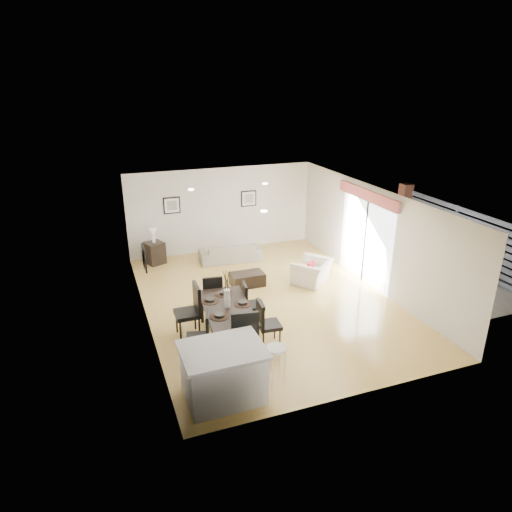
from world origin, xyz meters
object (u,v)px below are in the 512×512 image
object	(u,v)px
dining_chair_efar	(250,301)
bar_stool	(276,353)
dining_chair_head	(246,340)
kitchen_island	(223,373)
dining_table	(227,310)
sofa	(230,252)
dining_chair_foot	(212,293)
dining_chair_enear	(265,321)
side_table	(155,253)
dining_chair_wnear	(202,333)
armchair	(312,272)
coffee_table	(247,279)
dining_chair_wfar	(192,308)

from	to	relation	value
dining_chair_efar	bar_stool	size ratio (longest dim) A/B	1.26
dining_chair_head	kitchen_island	bearing A→B (deg)	-126.87
dining_chair_efar	dining_table	bearing A→B (deg)	135.06
sofa	dining_chair_foot	distance (m)	3.51
dining_chair_enear	kitchen_island	world-z (taller)	dining_chair_enear
dining_chair_enear	bar_stool	distance (m)	1.38
dining_table	dining_chair_head	distance (m)	1.18
dining_chair_efar	side_table	xyz separation A→B (m)	(-1.48, 4.47, -0.23)
bar_stool	dining_chair_enear	bearing A→B (deg)	76.78
dining_chair_efar	dining_chair_wnear	bearing A→B (deg)	135.25
bar_stool	armchair	bearing A→B (deg)	55.18
armchair	bar_stool	distance (m)	4.68
dining_chair_wnear	side_table	xyz separation A→B (m)	(-0.12, 5.47, -0.23)
side_table	coffee_table	bearing A→B (deg)	-49.65
dining_chair_wfar	coffee_table	bearing A→B (deg)	135.36
dining_chair_foot	kitchen_island	world-z (taller)	dining_chair_foot
dining_chair_enear	dining_chair_head	size ratio (longest dim) A/B	0.86
dining_chair_foot	armchair	bearing A→B (deg)	-157.58
dining_chair_foot	bar_stool	world-z (taller)	dining_chair_foot
dining_chair_wfar	dining_chair_foot	world-z (taller)	dining_chair_wfar
sofa	bar_stool	distance (m)	6.29
dining_chair_foot	dining_chair_head	bearing A→B (deg)	97.67
dining_chair_efar	side_table	bearing A→B (deg)	27.44
dining_chair_enear	dining_table	bearing A→B (deg)	59.91
dining_chair_wfar	side_table	distance (m)	4.50
dining_chair_wfar	dining_chair_enear	distance (m)	1.65
dining_chair_head	dining_table	bearing A→B (deg)	99.51
dining_chair_enear	coffee_table	xyz separation A→B (m)	(0.63, 2.95, -0.39)
armchair	sofa	bearing A→B (deg)	-95.61
dining_table	dining_chair_foot	bearing A→B (deg)	95.59
dining_chair_efar	dining_chair_foot	distance (m)	0.98
armchair	dining_chair_foot	distance (m)	3.16
kitchen_island	sofa	bearing A→B (deg)	71.36
dining_chair_enear	bar_stool	xyz separation A→B (m)	(-0.31, -1.33, 0.12)
coffee_table	bar_stool	xyz separation A→B (m)	(-0.95, -4.28, 0.51)
sofa	coffee_table	distance (m)	1.91
dining_chair_wnear	side_table	size ratio (longest dim) A/B	1.52
dining_chair_foot	bar_stool	bearing A→B (deg)	104.18
dining_chair_efar	dining_chair_head	size ratio (longest dim) A/B	0.86
side_table	dining_chair_efar	bearing A→B (deg)	-71.67
dining_chair_wnear	dining_chair_wfar	size ratio (longest dim) A/B	0.86
dining_chair_wnear	dining_chair_foot	bearing A→B (deg)	172.62
dining_chair_wfar	dining_chair_foot	bearing A→B (deg)	137.38
dining_chair_wfar	kitchen_island	xyz separation A→B (m)	(0.04, -2.28, -0.15)
armchair	dining_chair_wnear	bearing A→B (deg)	-5.81
dining_chair_enear	dining_chair_efar	xyz separation A→B (m)	(0.00, 0.96, -0.00)
dining_chair_efar	dining_chair_foot	bearing A→B (deg)	53.89
dining_table	dining_chair_efar	xyz separation A→B (m)	(0.68, 0.49, -0.15)
dining_table	dining_chair_wfar	world-z (taller)	dining_chair_wfar
dining_chair_efar	coffee_table	xyz separation A→B (m)	(0.63, 1.99, -0.39)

